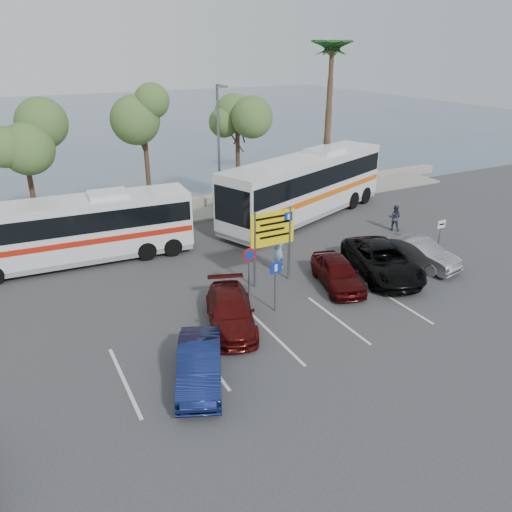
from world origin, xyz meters
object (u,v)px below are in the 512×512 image
car_red (338,272)px  pedestrian_near (279,251)px  coach_bus_right (305,189)px  car_blue (200,365)px  suv_black (382,260)px  pedestrian_far (395,218)px  car_maroon (230,311)px  street_lamp_right (219,144)px  direction_sign (272,234)px  car_silver_b (419,253)px  coach_bus_left (77,232)px

car_red → pedestrian_near: 3.20m
coach_bus_right → car_blue: size_ratio=3.37×
suv_black → pedestrian_far: (4.87, 4.54, 0.04)m
car_maroon → pedestrian_near: pedestrian_near is taller
street_lamp_right → suv_black: 13.00m
direction_sign → car_silver_b: size_ratio=0.86×
suv_black → pedestrian_near: (-4.13, 2.80, 0.25)m
pedestrian_far → suv_black: bearing=90.7°
car_red → car_silver_b: 5.03m
direction_sign → car_maroon: 4.61m
car_red → coach_bus_right: bearing=82.1°
street_lamp_right → direction_sign: 10.73m
coach_bus_left → car_maroon: (4.15, -9.24, -1.00)m
street_lamp_right → suv_black: bearing=-75.4°
suv_black → car_silver_b: (2.40, 0.00, -0.06)m
coach_bus_right → pedestrian_near: coach_bus_right is taller
car_maroon → car_silver_b: car_silver_b is taller
street_lamp_right → pedestrian_near: 9.94m
car_maroon → car_red: bearing=28.1°
street_lamp_right → car_blue: size_ratio=2.00×
direction_sign → pedestrian_far: (10.00, 2.84, -1.64)m
coach_bus_left → pedestrian_near: coach_bus_left is taller
pedestrian_near → car_red: bearing=109.6°
car_silver_b → pedestrian_near: 7.12m
car_blue → car_red: car_red is taller
direction_sign → coach_bus_left: direction_sign is taller
pedestrian_far → coach_bus_left: bearing=35.5°
street_lamp_right → car_maroon: street_lamp_right is taller
direction_sign → car_blue: size_ratio=0.90×
direction_sign → car_red: size_ratio=0.90×
suv_black → coach_bus_left: bearing=162.9°
car_silver_b → pedestrian_near: size_ratio=2.09×
coach_bus_left → car_silver_b: bearing=-29.0°
car_red → pedestrian_near: size_ratio=2.01×
car_blue → pedestrian_near: (6.75, 6.48, 0.34)m
coach_bus_left → car_maroon: size_ratio=2.59×
coach_bus_right → suv_black: coach_bus_right is taller
car_blue → car_silver_b: car_silver_b is taller
direction_sign → pedestrian_near: size_ratio=1.80×
car_blue → coach_bus_right: bearing=68.9°
street_lamp_right → car_red: 12.65m
car_maroon → car_red: (5.85, 0.92, 0.04)m
car_maroon → suv_black: 8.53m
direction_sign → pedestrian_far: size_ratio=2.29×
car_red → pedestrian_far: (7.50, 4.54, 0.10)m
street_lamp_right → car_maroon: 14.55m
car_blue → pedestrian_far: pedestrian_far is taller
coach_bus_right → pedestrian_near: bearing=-131.6°
direction_sign → suv_black: 5.66m
direction_sign → car_blue: (-5.75, -5.37, -1.77)m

